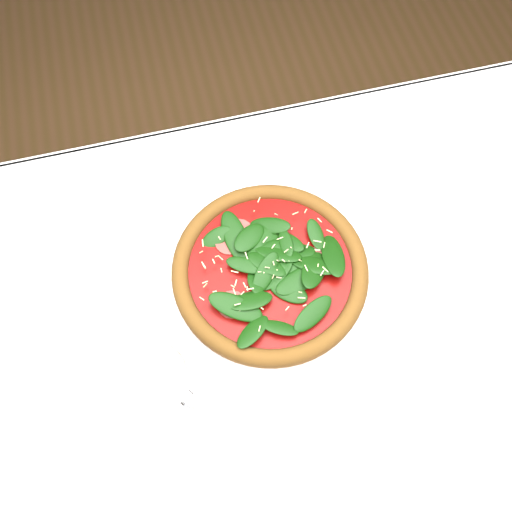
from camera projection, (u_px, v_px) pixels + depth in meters
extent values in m
plane|color=brown|center=(274.00, 418.00, 1.51)|extent=(6.00, 6.00, 0.00)
cube|color=silver|center=(287.00, 337.00, 0.85)|extent=(1.20, 0.80, 0.04)
cylinder|color=#503820|center=(6.00, 301.00, 1.27)|extent=(0.06, 0.06, 0.71)
cylinder|color=#503820|center=(457.00, 200.00, 1.38)|extent=(0.06, 0.06, 0.71)
cube|color=silver|center=(230.00, 156.00, 1.09)|extent=(1.20, 0.01, 0.22)
cylinder|color=white|center=(270.00, 275.00, 0.86)|extent=(0.34, 0.34, 0.01)
torus|color=white|center=(270.00, 274.00, 0.86)|extent=(0.34, 0.34, 0.01)
cylinder|color=brown|center=(270.00, 272.00, 0.85)|extent=(0.31, 0.31, 0.01)
torus|color=#A46725|center=(270.00, 270.00, 0.85)|extent=(0.31, 0.31, 0.03)
cylinder|color=#880804|center=(270.00, 270.00, 0.85)|extent=(0.26, 0.26, 0.00)
cylinder|color=brown|center=(270.00, 269.00, 0.84)|extent=(0.23, 0.23, 0.00)
ellipsoid|color=#133B0A|center=(270.00, 266.00, 0.83)|extent=(0.25, 0.25, 0.02)
cylinder|color=#F7F1A1|center=(270.00, 264.00, 0.83)|extent=(0.23, 0.23, 0.00)
cylinder|color=white|center=(170.00, 403.00, 0.79)|extent=(0.07, 0.07, 0.00)
cylinder|color=white|center=(165.00, 395.00, 0.74)|extent=(0.01, 0.01, 0.10)
ellipsoid|color=white|center=(152.00, 378.00, 0.65)|extent=(0.08, 0.08, 0.11)
cube|color=silver|center=(215.00, 423.00, 0.77)|extent=(0.15, 0.13, 0.01)
cube|color=silver|center=(215.00, 422.00, 0.76)|extent=(0.08, 0.10, 0.00)
cube|color=silver|center=(177.00, 389.00, 0.78)|extent=(0.05, 0.05, 0.00)
cylinder|color=white|center=(478.00, 209.00, 0.91)|extent=(0.14, 0.14, 0.01)
torus|color=white|center=(478.00, 208.00, 0.91)|extent=(0.14, 0.14, 0.01)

